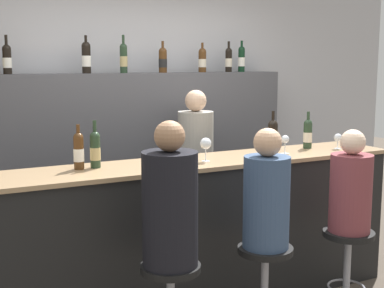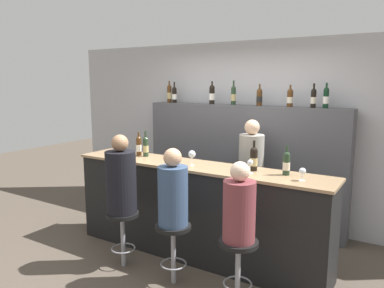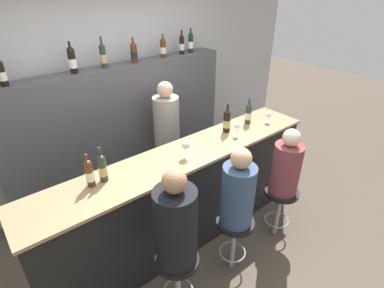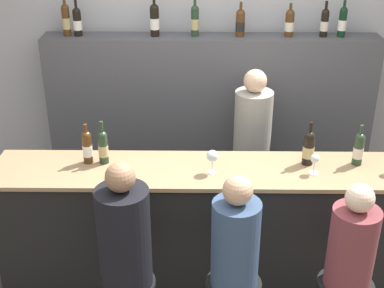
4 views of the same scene
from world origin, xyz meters
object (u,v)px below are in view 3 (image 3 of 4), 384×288
at_px(wine_bottle_counter_2, 227,121).
at_px(wine_bottle_backbar_4, 134,52).
at_px(wine_glass_2, 269,115).
at_px(bar_stool_middle, 234,231).
at_px(guest_seated_middle, 238,192).
at_px(wine_bottle_backbar_2, 72,60).
at_px(wine_glass_1, 237,127).
at_px(guest_seated_right, 286,166).
at_px(wine_bottle_backbar_7, 191,42).
at_px(wine_bottle_counter_1, 102,168).
at_px(wine_bottle_backbar_1, 1,73).
at_px(wine_bottle_backbar_3, 103,56).
at_px(bartender, 168,145).
at_px(wine_bottle_backbar_5, 163,48).
at_px(wine_glass_0, 186,145).
at_px(bar_stool_right, 280,200).
at_px(bar_stool_left, 177,269).
at_px(wine_bottle_counter_0, 89,173).
at_px(wine_bottle_counter_3, 248,113).
at_px(wine_bottle_backbar_6, 182,44).
at_px(guest_seated_left, 176,224).

bearing_deg(wine_bottle_counter_2, wine_bottle_backbar_4, 109.87).
height_order(wine_glass_2, bar_stool_middle, wine_glass_2).
relative_size(wine_bottle_backbar_4, guest_seated_middle, 0.38).
distance_m(wine_bottle_backbar_2, wine_glass_1, 1.88).
bearing_deg(guest_seated_right, wine_bottle_backbar_7, 81.65).
bearing_deg(wine_bottle_counter_1, wine_bottle_backbar_1, 107.32).
xyz_separation_m(wine_bottle_backbar_3, bartender, (0.49, -0.47, -1.12)).
bearing_deg(wine_bottle_backbar_5, wine_glass_0, -117.18).
height_order(wine_bottle_backbar_3, bar_stool_right, wine_bottle_backbar_3).
relative_size(wine_bottle_backbar_2, wine_glass_1, 2.24).
relative_size(wine_glass_1, guest_seated_right, 0.20).
distance_m(guest_seated_middle, guest_seated_right, 0.71).
height_order(wine_bottle_backbar_2, wine_glass_2, wine_bottle_backbar_2).
bearing_deg(bar_stool_left, bartender, 57.43).
height_order(wine_bottle_counter_2, wine_bottle_backbar_7, wine_bottle_backbar_7).
distance_m(wine_bottle_counter_0, wine_bottle_backbar_7, 2.40).
height_order(wine_bottle_counter_3, bar_stool_right, wine_bottle_counter_3).
distance_m(wine_bottle_backbar_1, wine_bottle_backbar_5, 1.81).
bearing_deg(wine_bottle_counter_2, guest_seated_middle, -127.71).
xyz_separation_m(wine_bottle_backbar_5, wine_bottle_backbar_7, (0.45, 0.00, 0.01)).
height_order(guest_seated_middle, bar_stool_right, guest_seated_middle).
distance_m(wine_bottle_counter_3, guest_seated_middle, 1.18).
distance_m(wine_bottle_backbar_3, wine_bottle_backbar_7, 1.25).
bearing_deg(bar_stool_left, wine_bottle_counter_1, 107.66).
relative_size(wine_bottle_counter_1, wine_bottle_backbar_2, 0.98).
relative_size(wine_bottle_counter_1, bar_stool_middle, 0.52).
bearing_deg(guest_seated_right, wine_glass_2, 55.86).
bearing_deg(bar_stool_left, wine_bottle_backbar_2, 87.88).
bearing_deg(guest_seated_middle, wine_bottle_backbar_2, 107.88).
xyz_separation_m(wine_bottle_backbar_4, bar_stool_middle, (-0.12, -1.89, -1.34)).
bearing_deg(bar_stool_middle, wine_bottle_backbar_1, 123.98).
distance_m(wine_bottle_backbar_6, bar_stool_right, 2.32).
bearing_deg(guest_seated_left, wine_bottle_backbar_3, 77.63).
height_order(bar_stool_left, bar_stool_middle, same).
distance_m(wine_bottle_backbar_1, wine_bottle_backbar_4, 1.39).
xyz_separation_m(wine_bottle_counter_1, wine_bottle_backbar_3, (0.64, 1.18, 0.61)).
bearing_deg(wine_bottle_backbar_7, wine_bottle_backbar_4, 180.00).
distance_m(wine_glass_2, bartender, 1.30).
xyz_separation_m(wine_glass_1, bar_stool_right, (0.15, -0.57, -0.72)).
bearing_deg(wine_bottle_backbar_3, wine_bottle_counter_1, -118.50).
distance_m(wine_bottle_counter_0, guest_seated_middle, 1.27).
relative_size(wine_bottle_backbar_3, wine_glass_0, 1.98).
bearing_deg(wine_glass_1, wine_bottle_counter_2, 97.84).
bearing_deg(wine_glass_2, wine_bottle_counter_0, 176.27).
distance_m(wine_bottle_backbar_3, wine_bottle_backbar_4, 0.39).
height_order(wine_bottle_backbar_6, bartender, wine_bottle_backbar_6).
height_order(wine_bottle_backbar_7, wine_glass_1, wine_bottle_backbar_7).
bearing_deg(wine_bottle_counter_3, wine_bottle_counter_1, -180.00).
relative_size(wine_bottle_counter_0, wine_glass_2, 2.38).
bearing_deg(wine_bottle_backbar_3, wine_bottle_backbar_5, 0.00).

